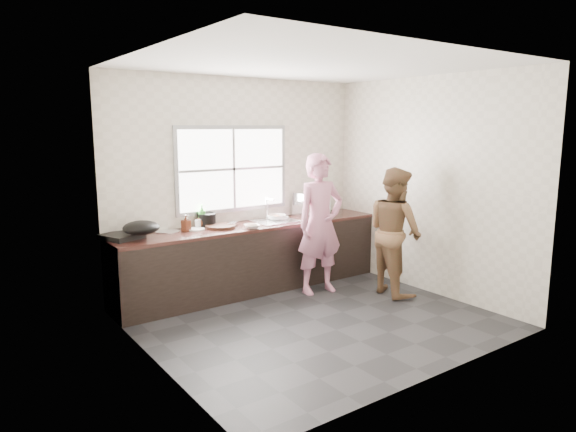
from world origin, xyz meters
TOP-DOWN VIEW (x-y plane):
  - floor at (0.00, 0.00)m, footprint 3.60×3.20m
  - ceiling at (0.00, 0.00)m, footprint 3.60×3.20m
  - wall_back at (0.00, 1.60)m, footprint 3.60×0.01m
  - wall_left at (-1.80, 0.00)m, footprint 0.01×3.20m
  - wall_right at (1.80, 0.00)m, footprint 0.01×3.20m
  - wall_front at (0.00, -1.60)m, footprint 3.60×0.01m
  - cabinet at (0.00, 1.29)m, footprint 3.60×0.62m
  - countertop at (0.00, 1.29)m, footprint 3.60×0.64m
  - sink at (0.35, 1.29)m, footprint 0.55×0.45m
  - faucet at (0.35, 1.49)m, footprint 0.02×0.02m
  - window_frame at (-0.10, 1.59)m, footprint 1.60×0.05m
  - window_glazing at (-0.10, 1.57)m, footprint 1.50×0.01m
  - woman at (0.66, 0.74)m, footprint 0.64×0.46m
  - person_side at (1.39, 0.16)m, footprint 0.73×0.87m
  - cutting_board at (-0.44, 1.32)m, footprint 0.44×0.44m
  - cleaver at (-0.24, 1.36)m, footprint 0.20×0.19m
  - bowl_mince at (-0.13, 1.08)m, footprint 0.22×0.22m
  - bowl_crabs at (0.41, 1.34)m, footprint 0.24×0.24m
  - bowl_held at (0.46, 1.30)m, footprint 0.27×0.27m
  - black_pot at (-0.52, 1.52)m, footprint 0.29×0.29m
  - plate_food at (-0.73, 1.38)m, footprint 0.23×0.23m
  - bottle_green at (-0.58, 1.52)m, footprint 0.11×0.11m
  - bottle_brown_tall at (-0.85, 1.40)m, footprint 0.10×0.10m
  - bottle_brown_short at (-0.60, 1.52)m, footprint 0.14×0.14m
  - glass_jar at (-0.66, 1.48)m, footprint 0.09×0.09m
  - burner at (-1.61, 1.42)m, footprint 0.49×0.49m
  - wok at (-1.45, 1.23)m, footprint 0.51×0.51m
  - dish_rack at (1.00, 1.36)m, footprint 0.44×0.31m
  - pot_lid_left at (-1.04, 1.46)m, footprint 0.28×0.28m
  - pot_lid_right at (-1.10, 1.52)m, footprint 0.30×0.30m

SIDE VIEW (x-z plane):
  - floor at x=0.00m, z-range -0.01..0.00m
  - cabinet at x=0.00m, z-range 0.00..0.82m
  - person_side at x=1.39m, z-range 0.00..1.59m
  - woman at x=0.66m, z-range 0.00..1.65m
  - countertop at x=0.00m, z-range 0.82..0.86m
  - sink at x=0.35m, z-range 0.85..0.88m
  - pot_lid_right at x=-1.10m, z-range 0.86..0.87m
  - pot_lid_left at x=-1.04m, z-range 0.86..0.87m
  - plate_food at x=-0.73m, z-range 0.86..0.88m
  - cutting_board at x=-0.44m, z-range 0.86..0.90m
  - bowl_mince at x=-0.13m, z-range 0.86..0.91m
  - burner at x=-1.61m, z-range 0.86..0.92m
  - bowl_crabs at x=0.41m, z-range 0.86..0.92m
  - bowl_held at x=0.46m, z-range 0.86..0.93m
  - cleaver at x=-0.24m, z-range 0.90..0.91m
  - glass_jar at x=-0.66m, z-range 0.86..0.96m
  - bottle_brown_short at x=-0.60m, z-range 0.86..1.01m
  - black_pot at x=-0.52m, z-range 0.86..1.02m
  - bottle_brown_tall at x=-0.85m, z-range 0.86..1.04m
  - wok at x=-1.45m, z-range 0.92..1.07m
  - bottle_green at x=-0.58m, z-range 0.86..1.14m
  - faucet at x=0.35m, z-range 0.86..1.16m
  - dish_rack at x=1.00m, z-range 0.86..1.19m
  - wall_back at x=0.00m, z-range 0.00..2.70m
  - wall_left at x=-1.80m, z-range 0.00..2.70m
  - wall_right at x=1.80m, z-range 0.00..2.70m
  - wall_front at x=0.00m, z-range 0.00..2.70m
  - window_glazing at x=-0.10m, z-range 1.05..2.05m
  - window_frame at x=-0.10m, z-range 1.00..2.10m
  - ceiling at x=0.00m, z-range 2.70..2.71m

